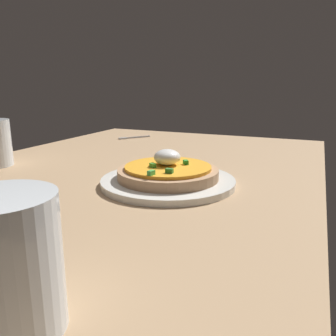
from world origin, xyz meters
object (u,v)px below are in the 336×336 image
at_px(pizza, 168,171).
at_px(cup_near, 7,267).
at_px(plate, 168,181).
at_px(fork, 132,138).

xyz_separation_m(pizza, cup_near, (-0.41, -0.05, 0.03)).
relative_size(plate, fork, 2.58).
bearing_deg(fork, cup_near, 60.73).
distance_m(plate, pizza, 0.02).
height_order(plate, pizza, pizza).
bearing_deg(plate, pizza, 41.15).
relative_size(pizza, cup_near, 1.71).
height_order(plate, fork, plate).
xyz_separation_m(cup_near, fork, (0.87, 0.38, -0.05)).
height_order(pizza, fork, pizza).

